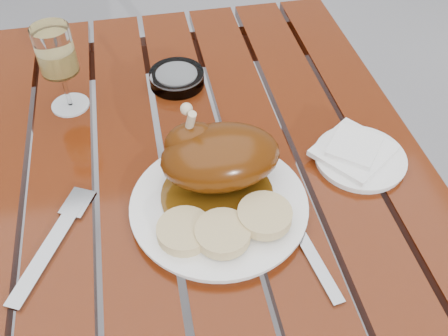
{
  "coord_description": "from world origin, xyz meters",
  "views": [
    {
      "loc": [
        -0.07,
        -0.52,
        1.37
      ],
      "look_at": [
        0.04,
        0.03,
        0.78
      ],
      "focal_mm": 40.0,
      "sensor_mm": 36.0,
      "label": 1
    }
  ],
  "objects_px": {
    "dinner_plate": "(219,206)",
    "side_plate": "(360,158)",
    "table": "(210,310)",
    "ashtray": "(177,78)",
    "wine_glass": "(60,69)"
  },
  "relations": [
    {
      "from": "dinner_plate",
      "to": "side_plate",
      "type": "bearing_deg",
      "value": 12.68
    },
    {
      "from": "table",
      "to": "dinner_plate",
      "type": "xyz_separation_m",
      "value": [
        0.02,
        -0.03,
        0.38
      ]
    },
    {
      "from": "table",
      "to": "ashtray",
      "type": "bearing_deg",
      "value": 90.6
    },
    {
      "from": "wine_glass",
      "to": "ashtray",
      "type": "bearing_deg",
      "value": 8.02
    },
    {
      "from": "wine_glass",
      "to": "ashtray",
      "type": "distance_m",
      "value": 0.23
    },
    {
      "from": "dinner_plate",
      "to": "ashtray",
      "type": "xyz_separation_m",
      "value": [
        -0.02,
        0.34,
        0.0
      ]
    },
    {
      "from": "dinner_plate",
      "to": "wine_glass",
      "type": "distance_m",
      "value": 0.4
    },
    {
      "from": "wine_glass",
      "to": "side_plate",
      "type": "relative_size",
      "value": 1.08
    },
    {
      "from": "wine_glass",
      "to": "side_plate",
      "type": "bearing_deg",
      "value": -27.0
    },
    {
      "from": "side_plate",
      "to": "table",
      "type": "bearing_deg",
      "value": -173.55
    },
    {
      "from": "dinner_plate",
      "to": "wine_glass",
      "type": "height_order",
      "value": "wine_glass"
    },
    {
      "from": "side_plate",
      "to": "ashtray",
      "type": "xyz_separation_m",
      "value": [
        -0.28,
        0.28,
        0.01
      ]
    },
    {
      "from": "table",
      "to": "side_plate",
      "type": "height_order",
      "value": "side_plate"
    },
    {
      "from": "dinner_plate",
      "to": "side_plate",
      "type": "relative_size",
      "value": 1.77
    },
    {
      "from": "ashtray",
      "to": "dinner_plate",
      "type": "bearing_deg",
      "value": -86.34
    }
  ]
}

